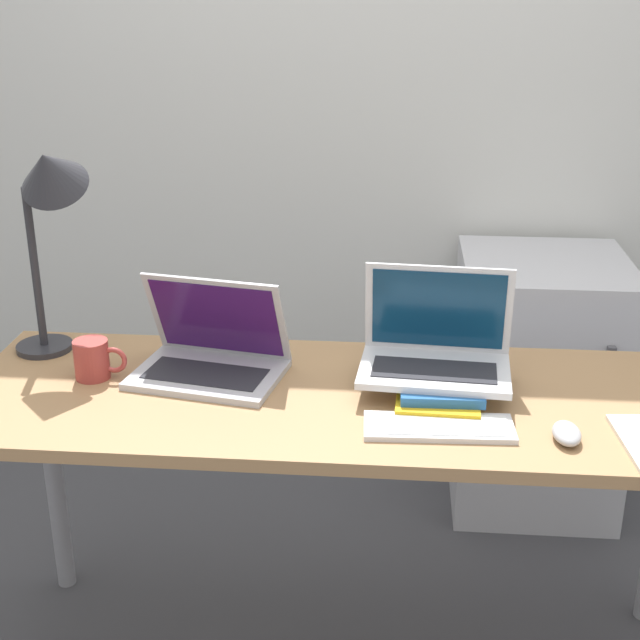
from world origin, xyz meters
name	(u,v)px	position (x,y,z in m)	size (l,w,h in m)	color
wall_back	(369,73)	(0.00, 1.51, 1.35)	(8.00, 0.05, 2.70)	silver
desk	(345,428)	(0.00, 0.31, 0.68)	(1.76, 0.61, 0.77)	#9E754C
laptop_left	(211,355)	(-0.32, 0.39, 0.82)	(0.38, 0.30, 0.24)	#B2B2B7
book_stack	(439,388)	(0.21, 0.31, 0.79)	(0.19, 0.26, 0.04)	gold
laptop_on_books	(436,350)	(0.20, 0.37, 0.86)	(0.35, 0.24, 0.23)	silver
wireless_keyboard	(439,427)	(0.21, 0.16, 0.78)	(0.32, 0.13, 0.01)	silver
mouse	(567,433)	(0.47, 0.13, 0.79)	(0.06, 0.10, 0.03)	#B2B2B7
mug	(93,359)	(-0.60, 0.34, 0.82)	(0.13, 0.08, 0.09)	#9E3833
desk_lamp	(48,194)	(-0.71, 0.46, 1.18)	(0.23, 0.20, 0.56)	#28282D
mini_fridge	(536,381)	(0.58, 1.17, 0.41)	(0.52, 0.56, 0.83)	silver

